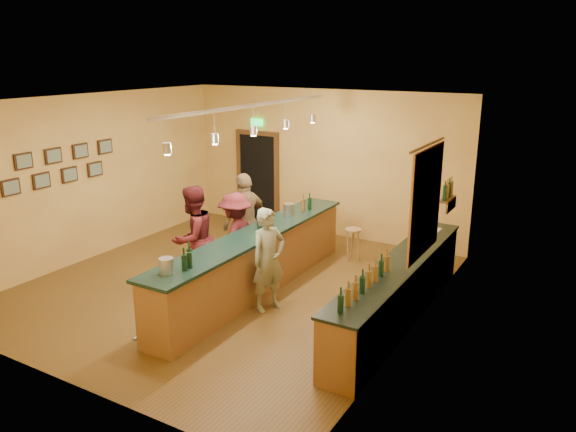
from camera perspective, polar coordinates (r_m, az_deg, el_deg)
The scene contains 18 objects.
floor at distance 9.99m, azimuth -5.73°, elevation -7.00°, with size 7.00×7.00×0.00m, color brown.
ceiling at distance 9.22m, azimuth -6.30°, elevation 11.62°, with size 6.50×7.00×0.02m, color silver.
wall_back at distance 12.40m, azimuth 3.59°, elevation 5.38°, with size 6.50×0.02×3.20m, color tan.
wall_front at distance 7.09m, azimuth -22.91°, elevation -4.23°, with size 6.50×0.02×3.20m, color tan.
wall_left at distance 11.66m, azimuth -19.06°, elevation 3.82°, with size 0.02×7.00×3.20m, color tan.
wall_right at distance 8.06m, azimuth 13.04°, elevation -0.97°, with size 0.02×7.00×3.20m, color tan.
doorway at distance 13.31m, azimuth -3.06°, elevation 4.05°, with size 1.15×0.09×2.48m.
tapestry at distance 8.36m, azimuth 13.85°, elevation 1.39°, with size 0.03×1.40×1.60m, color maroon.
bottle_shelf at distance 9.83m, azimuth 15.99°, elevation 2.30°, with size 0.17×0.55×0.54m.
picture_grid at distance 11.10m, azimuth -21.99°, elevation 4.79°, with size 0.06×2.20×0.70m, color #382111, non-canonical shape.
back_counter at distance 8.68m, azimuth 11.15°, elevation -7.44°, with size 0.60×4.55×1.27m.
tasting_bar at distance 9.49m, azimuth -3.32°, elevation -4.27°, with size 0.73×5.10×1.38m.
pendant_track at distance 8.94m, azimuth -3.55°, elevation 10.15°, with size 0.11×4.60×0.50m.
bartender at distance 8.77m, azimuth -2.00°, elevation -4.47°, with size 0.60×0.40×1.66m, color gray.
customer_a at distance 9.63m, azimuth -9.61°, elevation -2.26°, with size 0.88×0.69×1.82m, color #59191E.
customer_b at distance 10.51m, azimuth -4.32°, elevation -0.49°, with size 1.07×0.44×1.82m, color #997A51.
customer_c at distance 9.87m, azimuth -5.34°, elevation -2.24°, with size 1.05×0.60×1.62m, color #59191E.
bar_stool at distance 10.99m, azimuth 6.64°, elevation -2.04°, with size 0.32×0.32×0.65m.
Camera 1 is at (5.46, -7.39, 3.92)m, focal length 35.00 mm.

